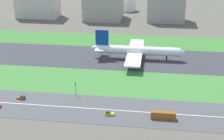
% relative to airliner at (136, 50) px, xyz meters
% --- Properties ---
extents(ground_plane, '(800.00, 800.00, 0.00)m').
position_rel_airliner_xyz_m(ground_plane, '(-20.20, -0.00, -6.23)').
color(ground_plane, '#5B564C').
extents(runway, '(280.00, 46.00, 0.10)m').
position_rel_airliner_xyz_m(runway, '(-20.20, -0.00, -6.18)').
color(runway, '#38383D').
rests_on(runway, ground_plane).
extents(grass_median_north, '(280.00, 36.00, 0.10)m').
position_rel_airliner_xyz_m(grass_median_north, '(-20.20, 41.00, -6.18)').
color(grass_median_north, '#3D7A33').
rests_on(grass_median_north, ground_plane).
extents(grass_median_south, '(280.00, 36.00, 0.10)m').
position_rel_airliner_xyz_m(grass_median_south, '(-20.20, -41.00, -6.18)').
color(grass_median_south, '#427F38').
rests_on(grass_median_south, ground_plane).
extents(highway, '(280.00, 28.00, 0.10)m').
position_rel_airliner_xyz_m(highway, '(-20.20, -73.00, -6.18)').
color(highway, '#4C4C4F').
rests_on(highway, ground_plane).
extents(highway_centerline, '(266.00, 0.50, 0.01)m').
position_rel_airliner_xyz_m(highway_centerline, '(-20.20, -73.00, -6.13)').
color(highway_centerline, silver).
rests_on(highway_centerline, highway).
extents(airliner, '(65.00, 56.00, 19.70)m').
position_rel_airliner_xyz_m(airliner, '(0.00, 0.00, 0.00)').
color(airliner, white).
rests_on(airliner, runway).
extents(car_1, '(4.40, 1.80, 2.00)m').
position_rel_airliner_xyz_m(car_1, '(-7.24, -78.00, -5.31)').
color(car_1, yellow).
rests_on(car_1, highway).
extents(car_3, '(4.40, 1.80, 2.00)m').
position_rel_airliner_xyz_m(car_3, '(-54.76, -68.00, -5.31)').
color(car_3, brown).
rests_on(car_3, highway).
extents(bus_1, '(11.60, 2.50, 3.50)m').
position_rel_airliner_xyz_m(bus_1, '(18.10, -78.00, -4.41)').
color(bus_1, brown).
rests_on(bus_1, highway).
extents(traffic_light, '(0.36, 0.50, 7.20)m').
position_rel_airliner_xyz_m(traffic_light, '(-27.75, -60.01, -1.94)').
color(traffic_light, '#4C4C51').
rests_on(traffic_light, highway).
extents(terminal_building, '(42.82, 24.06, 34.52)m').
position_rel_airliner_xyz_m(terminal_building, '(-110.20, 114.00, 11.03)').
color(terminal_building, beige).
rests_on(terminal_building, ground_plane).
extents(hangar_building, '(37.63, 35.29, 26.70)m').
position_rel_airliner_xyz_m(hangar_building, '(-40.60, 114.00, 7.12)').
color(hangar_building, '#9E998E').
rests_on(hangar_building, ground_plane).
extents(office_tower, '(36.35, 25.89, 31.12)m').
position_rel_airliner_xyz_m(office_tower, '(22.24, 114.00, 9.33)').
color(office_tower, '#9E998E').
rests_on(office_tower, ground_plane).
extents(fuel_tank_west, '(20.37, 20.37, 13.65)m').
position_rel_airliner_xyz_m(fuel_tank_west, '(-20.66, 159.00, 0.59)').
color(fuel_tank_west, silver).
rests_on(fuel_tank_west, ground_plane).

